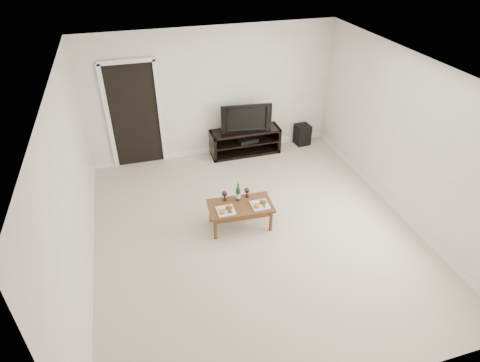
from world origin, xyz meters
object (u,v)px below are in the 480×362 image
coffee_table (240,215)px  subwoofer (302,134)px  media_console (245,142)px  television (245,117)px

coffee_table → subwoofer: bearing=48.0°
media_console → coffee_table: size_ratio=1.43×
television → media_console: bearing=-173.6°
media_console → subwoofer: size_ratio=3.25×
media_console → coffee_table: (-0.78, -2.29, -0.07)m
television → coffee_table: television is taller
television → coffee_table: 2.50m
media_console → subwoofer: 1.34m
subwoofer → coffee_table: subwoofer is taller
media_console → subwoofer: bearing=2.6°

